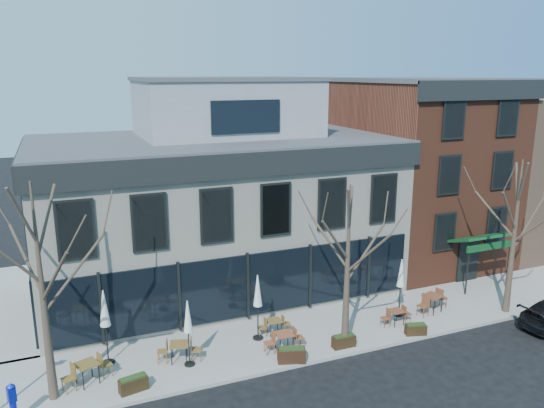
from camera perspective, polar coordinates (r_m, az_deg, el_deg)
name	(u,v)px	position (r m, az deg, el deg)	size (l,w,h in m)	color
ground	(247,323)	(25.66, -2.65, -12.62)	(120.00, 120.00, 0.00)	black
sidewalk_front	(330,329)	(25.06, 6.27, -13.18)	(33.50, 4.70, 0.15)	gray
corner_building	(216,202)	(28.61, -6.04, 0.23)	(18.39, 10.39, 11.10)	silver
red_brick_building	(416,169)	(34.18, 15.28, 3.63)	(8.20, 11.78, 11.18)	brown
bg_building	(523,166)	(41.75, 25.38, 3.68)	(12.00, 12.00, 10.00)	#8C664C
tree_corner	(43,291)	(19.83, -23.45, -8.61)	(3.93, 3.98, 7.92)	#382B21
tree_mid	(348,265)	(22.06, 8.15, -6.56)	(3.50, 3.55, 7.04)	#382B21
tree_right	(514,235)	(27.48, 24.63, -3.08)	(3.72, 3.77, 7.48)	#382B21
call_box	(13,402)	(20.49, -26.13, -18.55)	(0.31, 0.29, 1.48)	#0D1DAD
cafe_set_0	(87,371)	(21.81, -19.26, -16.58)	(1.96, 1.14, 1.01)	brown
cafe_set_1	(179,350)	(22.39, -9.95, -15.22)	(1.84, 0.93, 0.94)	brown
cafe_set_2	(284,340)	(22.84, 1.31, -14.39)	(1.78, 0.73, 0.93)	brown
cafe_set_3	(274,325)	(24.13, 0.23, -12.91)	(1.56, 0.65, 0.82)	brown
cafe_set_4	(396,315)	(25.62, 13.20, -11.60)	(1.58, 0.65, 0.83)	brown
cafe_set_5	(432,301)	(27.25, 16.87, -9.99)	(2.05, 1.04, 1.05)	brown
umbrella_0	(104,312)	(22.12, -17.57, -11.04)	(0.50, 0.50, 3.14)	black
umbrella_1	(188,320)	(21.39, -9.04, -12.23)	(0.44, 0.44, 2.75)	black
umbrella_2	(258,294)	(23.03, -1.55, -9.67)	(0.47, 0.47, 2.97)	black
umbrella_4	(401,276)	(25.89, 13.71, -7.54)	(0.46, 0.46, 2.85)	black
planter_0	(133,384)	(21.02, -14.69, -18.21)	(1.09, 0.61, 0.58)	black
planter_1	(291,355)	(22.12, 2.10, -15.89)	(1.20, 0.76, 0.63)	black
planter_2	(344,341)	(23.37, 7.72, -14.38)	(1.00, 0.41, 0.56)	black
planter_3	(416,329)	(24.98, 15.20, -12.86)	(0.99, 0.62, 0.52)	black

